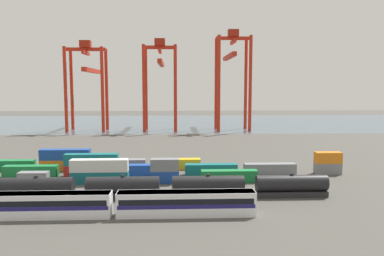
# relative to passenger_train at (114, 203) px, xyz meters

# --- Properties ---
(ground_plane) EXTENTS (420.00, 420.00, 0.00)m
(ground_plane) POSITION_rel_passenger_train_xyz_m (1.28, 61.85, -2.14)
(ground_plane) COLOR #4C4944
(harbour_water) EXTENTS (400.00, 110.00, 0.01)m
(harbour_water) POSITION_rel_passenger_train_xyz_m (1.28, 160.71, -2.14)
(harbour_water) COLOR #475B6B
(harbour_water) RESTS_ON ground_plane
(passenger_train) EXTENTS (44.82, 3.14, 3.90)m
(passenger_train) POSITION_rel_passenger_train_xyz_m (0.00, 0.00, 0.00)
(passenger_train) COLOR silver
(passenger_train) RESTS_ON ground_plane
(freight_tank_row) EXTENTS (60.17, 2.97, 4.43)m
(freight_tank_row) POSITION_rel_passenger_train_xyz_m (7.89, 9.80, -0.04)
(freight_tank_row) COLOR #232326
(freight_tank_row) RESTS_ON ground_plane
(shipping_container_1) EXTENTS (6.04, 2.44, 2.60)m
(shipping_container_1) POSITION_rel_passenger_train_xyz_m (-20.25, 21.19, -0.84)
(shipping_container_1) COLOR slate
(shipping_container_1) RESTS_ON ground_plane
(shipping_container_2) EXTENTS (12.10, 2.44, 2.60)m
(shipping_container_2) POSITION_rel_passenger_train_xyz_m (-6.42, 21.19, -0.84)
(shipping_container_2) COLOR #146066
(shipping_container_2) RESTS_ON ground_plane
(shipping_container_3) EXTENTS (12.10, 2.44, 2.60)m
(shipping_container_3) POSITION_rel_passenger_train_xyz_m (-6.42, 21.19, 1.76)
(shipping_container_3) COLOR silver
(shipping_container_3) RESTS_ON shipping_container_2
(shipping_container_4) EXTENTS (6.04, 2.44, 2.60)m
(shipping_container_4) POSITION_rel_passenger_train_xyz_m (7.40, 21.19, -0.84)
(shipping_container_4) COLOR #1C4299
(shipping_container_4) RESTS_ON ground_plane
(shipping_container_5) EXTENTS (6.04, 2.44, 2.60)m
(shipping_container_5) POSITION_rel_passenger_train_xyz_m (7.40, 21.19, 1.76)
(shipping_container_5) COLOR slate
(shipping_container_5) RESTS_ON shipping_container_4
(shipping_container_6) EXTENTS (12.10, 2.44, 2.60)m
(shipping_container_6) POSITION_rel_passenger_train_xyz_m (21.23, 21.19, -0.84)
(shipping_container_6) COLOR #197538
(shipping_container_6) RESTS_ON ground_plane
(shipping_container_8) EXTENTS (12.10, 2.44, 2.60)m
(shipping_container_8) POSITION_rel_passenger_train_xyz_m (-23.39, 27.98, -0.84)
(shipping_container_8) COLOR #197538
(shipping_container_8) RESTS_ON ground_plane
(shipping_container_9) EXTENTS (12.10, 2.44, 2.60)m
(shipping_container_9) POSITION_rel_passenger_train_xyz_m (-9.60, 27.98, -0.84)
(shipping_container_9) COLOR #AD211C
(shipping_container_9) RESTS_ON ground_plane
(shipping_container_10) EXTENTS (12.10, 2.44, 2.60)m
(shipping_container_10) POSITION_rel_passenger_train_xyz_m (-9.60, 27.98, 1.76)
(shipping_container_10) COLOR #146066
(shipping_container_10) RESTS_ON shipping_container_9
(shipping_container_11) EXTENTS (12.10, 2.44, 2.60)m
(shipping_container_11) POSITION_rel_passenger_train_xyz_m (4.18, 27.98, -0.84)
(shipping_container_11) COLOR #1C4299
(shipping_container_11) RESTS_ON ground_plane
(shipping_container_12) EXTENTS (12.10, 2.44, 2.60)m
(shipping_container_12) POSITION_rel_passenger_train_xyz_m (17.96, 27.98, -0.84)
(shipping_container_12) COLOR #146066
(shipping_container_12) RESTS_ON ground_plane
(shipping_container_13) EXTENTS (12.10, 2.44, 2.60)m
(shipping_container_13) POSITION_rel_passenger_train_xyz_m (31.74, 27.98, -0.84)
(shipping_container_13) COLOR slate
(shipping_container_13) RESTS_ON ground_plane
(shipping_container_14) EXTENTS (6.04, 2.44, 2.60)m
(shipping_container_14) POSITION_rel_passenger_train_xyz_m (45.52, 27.98, -0.84)
(shipping_container_14) COLOR slate
(shipping_container_14) RESTS_ON ground_plane
(shipping_container_15) EXTENTS (6.04, 2.44, 2.60)m
(shipping_container_15) POSITION_rel_passenger_train_xyz_m (45.52, 27.98, 1.76)
(shipping_container_15) COLOR orange
(shipping_container_15) RESTS_ON shipping_container_14
(shipping_container_16) EXTENTS (12.10, 2.44, 2.60)m
(shipping_container_16) POSITION_rel_passenger_train_xyz_m (-31.04, 34.77, -0.84)
(shipping_container_16) COLOR #197538
(shipping_container_16) RESTS_ON ground_plane
(shipping_container_17) EXTENTS (12.10, 2.44, 2.60)m
(shipping_container_17) POSITION_rel_passenger_train_xyz_m (-17.41, 34.77, -0.84)
(shipping_container_17) COLOR orange
(shipping_container_17) RESTS_ON ground_plane
(shipping_container_18) EXTENTS (12.10, 2.44, 2.60)m
(shipping_container_18) POSITION_rel_passenger_train_xyz_m (-17.41, 34.77, 1.76)
(shipping_container_18) COLOR #1C4299
(shipping_container_18) RESTS_ON shipping_container_17
(shipping_container_19) EXTENTS (12.10, 2.44, 2.60)m
(shipping_container_19) POSITION_rel_passenger_train_xyz_m (-3.79, 34.77, -0.84)
(shipping_container_19) COLOR slate
(shipping_container_19) RESTS_ON ground_plane
(shipping_container_20) EXTENTS (12.10, 2.44, 2.60)m
(shipping_container_20) POSITION_rel_passenger_train_xyz_m (9.84, 34.77, -0.84)
(shipping_container_20) COLOR gold
(shipping_container_20) RESTS_ON ground_plane
(gantry_crane_west) EXTENTS (18.09, 36.19, 41.61)m
(gantry_crane_west) POSITION_rel_passenger_train_xyz_m (-31.52, 124.13, 23.02)
(gantry_crane_west) COLOR red
(gantry_crane_west) RESTS_ON ground_plane
(gantry_crane_central) EXTENTS (15.78, 37.95, 42.64)m
(gantry_crane_central) POSITION_rel_passenger_train_xyz_m (2.55, 124.29, 24.29)
(gantry_crane_central) COLOR red
(gantry_crane_central) RESTS_ON ground_plane
(gantry_crane_east) EXTENTS (16.05, 36.64, 46.94)m
(gantry_crane_east) POSITION_rel_passenger_train_xyz_m (36.62, 123.91, 26.64)
(gantry_crane_east) COLOR red
(gantry_crane_east) RESTS_ON ground_plane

